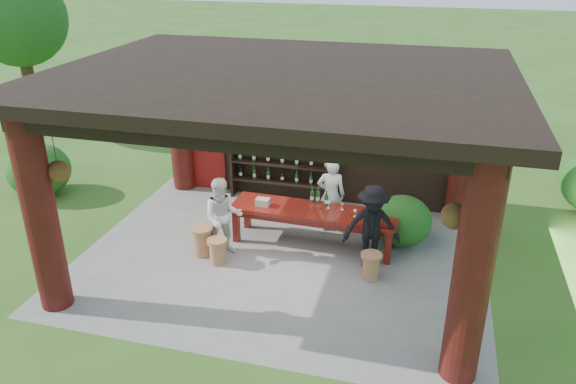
% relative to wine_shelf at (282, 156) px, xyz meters
% --- Properties ---
extents(ground, '(90.00, 90.00, 0.00)m').
position_rel_wine_shelf_xyz_m(ground, '(0.68, -2.45, -1.06)').
color(ground, '#2D5119').
rests_on(ground, ground).
extents(pavilion, '(7.50, 6.00, 3.60)m').
position_rel_wine_shelf_xyz_m(pavilion, '(0.67, -2.02, 1.07)').
color(pavilion, slate).
rests_on(pavilion, ground).
extents(wine_shelf, '(2.39, 0.36, 2.11)m').
position_rel_wine_shelf_xyz_m(wine_shelf, '(0.00, 0.00, 0.00)').
color(wine_shelf, black).
rests_on(wine_shelf, ground).
extents(tasting_table, '(3.22, 0.91, 0.75)m').
position_rel_wine_shelf_xyz_m(tasting_table, '(1.14, -1.85, -0.43)').
color(tasting_table, '#53100B').
rests_on(tasting_table, ground).
extents(stool_near_left, '(0.37, 0.37, 0.49)m').
position_rel_wine_shelf_xyz_m(stool_near_left, '(-0.41, -2.99, -0.80)').
color(stool_near_left, '#9A623D').
rests_on(stool_near_left, ground).
extents(stool_near_right, '(0.37, 0.37, 0.49)m').
position_rel_wine_shelf_xyz_m(stool_near_right, '(2.37, -2.78, -0.80)').
color(stool_near_right, '#9A623D').
rests_on(stool_near_right, ground).
extents(stool_far_left, '(0.43, 0.43, 0.57)m').
position_rel_wine_shelf_xyz_m(stool_far_left, '(-0.80, -2.77, -0.76)').
color(stool_far_left, '#9A623D').
rests_on(stool_far_left, ground).
extents(host, '(0.62, 0.46, 1.55)m').
position_rel_wine_shelf_xyz_m(host, '(1.33, -1.17, -0.28)').
color(host, silver).
rests_on(host, ground).
extents(guest_woman, '(0.91, 0.82, 1.52)m').
position_rel_wine_shelf_xyz_m(guest_woman, '(-0.42, -2.61, -0.30)').
color(guest_woman, silver).
rests_on(guest_woman, ground).
extents(guest_man, '(1.13, 0.80, 1.59)m').
position_rel_wine_shelf_xyz_m(guest_man, '(2.31, -2.37, -0.26)').
color(guest_man, black).
rests_on(guest_man, ground).
extents(table_bottles, '(0.38, 0.17, 0.31)m').
position_rel_wine_shelf_xyz_m(table_bottles, '(1.16, -1.53, -0.15)').
color(table_bottles, '#194C1E').
rests_on(table_bottles, tasting_table).
extents(table_glasses, '(0.97, 0.29, 0.15)m').
position_rel_wine_shelf_xyz_m(table_glasses, '(1.82, -1.82, -0.23)').
color(table_glasses, silver).
rests_on(table_glasses, tasting_table).
extents(napkin_basket, '(0.27, 0.19, 0.14)m').
position_rel_wine_shelf_xyz_m(napkin_basket, '(0.14, -1.92, -0.24)').
color(napkin_basket, '#BF6672').
rests_on(napkin_basket, tasting_table).
extents(shrubs, '(15.24, 8.54, 1.36)m').
position_rel_wine_shelf_xyz_m(shrubs, '(3.84, -1.41, -0.52)').
color(shrubs, '#194C14').
rests_on(shrubs, ground).
extents(trees, '(22.45, 11.06, 4.80)m').
position_rel_wine_shelf_xyz_m(trees, '(3.78, -0.50, 2.31)').
color(trees, '#3F2819').
rests_on(trees, ground).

